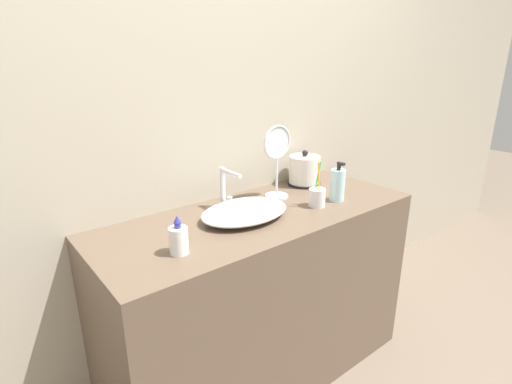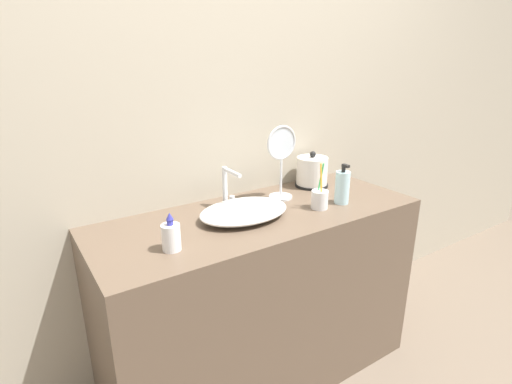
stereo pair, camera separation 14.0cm
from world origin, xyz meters
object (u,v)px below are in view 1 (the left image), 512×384
object	(u,v)px
shampoo_bottle	(179,239)
faucet	(226,186)
toothbrush_cup	(317,197)
lotion_bottle	(338,185)
vanity_mirror	(277,157)
electric_kettle	(304,171)

from	to	relation	value
shampoo_bottle	faucet	bearing A→B (deg)	34.21
faucet	toothbrush_cup	bearing A→B (deg)	-35.71
lotion_bottle	vanity_mirror	distance (m)	0.30
electric_kettle	lotion_bottle	bearing A→B (deg)	-101.02
lotion_bottle	shampoo_bottle	size ratio (longest dim) A/B	1.33
faucet	electric_kettle	bearing A→B (deg)	2.87
electric_kettle	lotion_bottle	size ratio (longest dim) A/B	0.99
electric_kettle	toothbrush_cup	world-z (taller)	toothbrush_cup
faucet	vanity_mirror	distance (m)	0.28
faucet	electric_kettle	distance (m)	0.50
faucet	shampoo_bottle	distance (m)	0.44
lotion_bottle	toothbrush_cup	bearing A→B (deg)	177.34
faucet	vanity_mirror	xyz separation A→B (m)	(0.26, -0.03, 0.09)
electric_kettle	toothbrush_cup	distance (m)	0.32
lotion_bottle	faucet	bearing A→B (deg)	152.12
vanity_mirror	electric_kettle	bearing A→B (deg)	13.32
electric_kettle	faucet	bearing A→B (deg)	-177.13
faucet	lotion_bottle	distance (m)	0.51
lotion_bottle	shampoo_bottle	world-z (taller)	lotion_bottle
electric_kettle	lotion_bottle	xyz separation A→B (m)	(-0.05, -0.26, 0.01)
electric_kettle	vanity_mirror	xyz separation A→B (m)	(-0.24, -0.06, 0.13)
toothbrush_cup	vanity_mirror	bearing A→B (deg)	106.71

